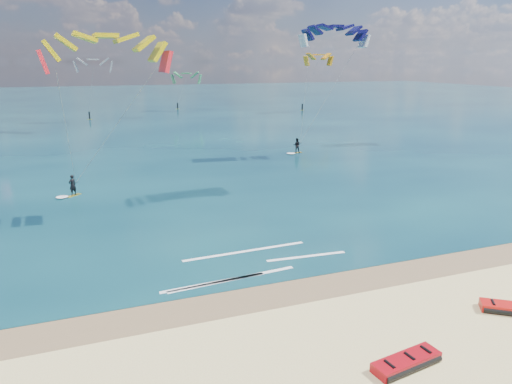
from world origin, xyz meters
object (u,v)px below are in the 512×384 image
packed_kite_mid (511,312)px  kitesurfer_far (317,80)px  packed_kite_left (406,366)px  kitesurfer_main (88,113)px

packed_kite_mid → kitesurfer_far: (7.81, 33.99, 8.44)m
kitesurfer_far → packed_kite_left: bearing=-122.7°
kitesurfer_far → packed_kite_mid: bearing=-113.7°
packed_kite_mid → packed_kite_left: bearing=-132.7°
packed_kite_mid → kitesurfer_main: kitesurfer_main is taller
packed_kite_left → packed_kite_mid: packed_kite_left is taller
packed_kite_mid → kitesurfer_far: kitesurfer_far is taller
packed_kite_left → kitesurfer_far: kitesurfer_far is taller
packed_kite_left → kitesurfer_main: bearing=104.9°
packed_kite_mid → kitesurfer_main: bearing=161.8°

